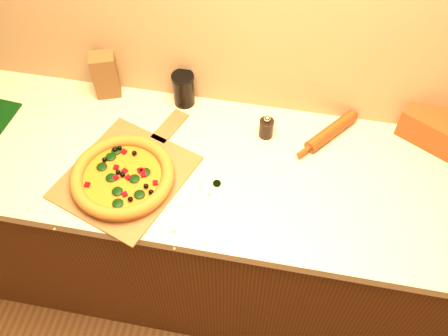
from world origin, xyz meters
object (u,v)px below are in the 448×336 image
Objects in this scene: pepper_grinder at (266,128)px; rolling_pin at (331,131)px; pizza_peel at (129,173)px; pizza at (123,177)px; dark_jar at (184,89)px.

rolling_pin is at bearing 10.08° from pepper_grinder.
pizza reaches higher than pizza_peel.
dark_jar is at bearing 173.26° from rolling_pin.
rolling_pin is (0.69, 0.31, 0.02)m from pizza_peel.
dark_jar is at bearing 74.45° from pizza.
pizza is 0.44m from dark_jar.
pizza_peel is 2.13× the size of rolling_pin.
rolling_pin is at bearing 44.40° from pizza_peel.
pizza_peel is 0.76m from rolling_pin.
pepper_grinder is 0.35× the size of rolling_pin.
pizza is at bearing -153.15° from rolling_pin.
pizza is (-0.01, -0.04, 0.03)m from pizza_peel.
dark_jar reaches higher than pizza.
dark_jar reaches higher than rolling_pin.
pepper_grinder is (0.46, 0.31, 0.01)m from pizza.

